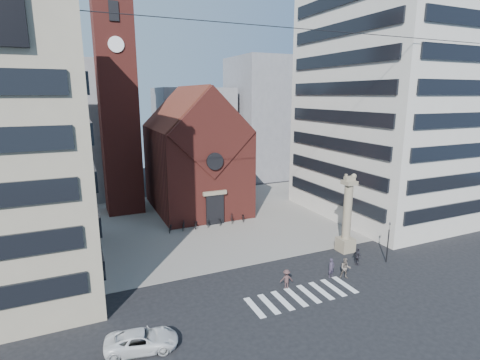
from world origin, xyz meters
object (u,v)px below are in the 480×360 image
object	(u,v)px
scooter_0	(171,228)
white_car	(142,340)
pedestrian_0	(331,268)
traffic_light	(388,241)
lion_column	(347,221)
pedestrian_1	(345,268)
pedestrian_2	(357,257)

from	to	relation	value
scooter_0	white_car	bearing A→B (deg)	-85.90
white_car	pedestrian_0	world-z (taller)	pedestrian_0
traffic_light	scooter_0	bearing A→B (deg)	135.81
pedestrian_0	scooter_0	world-z (taller)	pedestrian_0
lion_column	pedestrian_1	distance (m)	6.90
pedestrian_2	white_car	bearing A→B (deg)	97.55
pedestrian_2	scooter_0	size ratio (longest dim) A/B	0.92
traffic_light	pedestrian_2	xyz separation A→B (m)	(-3.17, 0.72, -1.39)
pedestrian_0	pedestrian_1	xyz separation A→B (m)	(1.07, -0.68, 0.06)
lion_column	pedestrian_1	size ratio (longest dim) A/B	4.38
lion_column	scooter_0	bearing A→B (deg)	139.85
traffic_light	scooter_0	size ratio (longest dim) A/B	2.21
pedestrian_1	scooter_0	bearing A→B (deg)	154.04
white_car	pedestrian_0	bearing A→B (deg)	-69.04
scooter_0	pedestrian_0	bearing A→B (deg)	-35.79
pedestrian_0	white_car	bearing A→B (deg)	-177.68
white_car	pedestrian_1	bearing A→B (deg)	-71.60
lion_column	traffic_light	xyz separation A→B (m)	(1.99, -4.00, -1.17)
pedestrian_0	scooter_0	xyz separation A→B (m)	(-10.88, 17.83, -0.37)
white_car	pedestrian_1	xyz separation A→B (m)	(19.05, 2.47, 0.32)
pedestrian_0	lion_column	bearing A→B (deg)	32.17
pedestrian_2	pedestrian_1	bearing A→B (deg)	117.07
lion_column	scooter_0	world-z (taller)	lion_column
pedestrian_0	scooter_0	size ratio (longest dim) A/B	0.96
pedestrian_1	lion_column	bearing A→B (deg)	81.78
lion_column	pedestrian_2	xyz separation A→B (m)	(-1.18, -3.28, -2.56)
pedestrian_0	pedestrian_1	bearing A→B (deg)	-40.27
traffic_light	scooter_0	world-z (taller)	traffic_light
pedestrian_0	pedestrian_1	world-z (taller)	pedestrian_1
pedestrian_0	pedestrian_2	size ratio (longest dim) A/B	1.04
white_car	pedestrian_2	size ratio (longest dim) A/B	2.68
traffic_light	white_car	distance (m)	25.43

